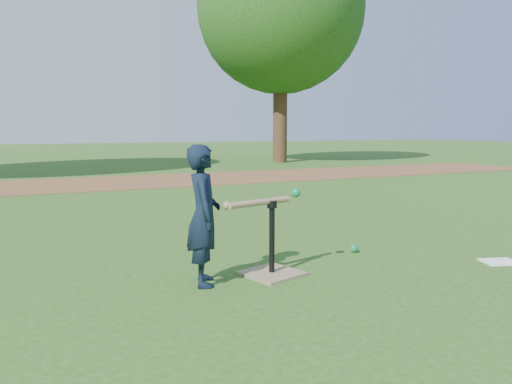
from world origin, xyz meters
name	(u,v)px	position (x,y,z in m)	size (l,w,h in m)	color
ground	(275,265)	(0.00, 0.00, 0.00)	(80.00, 80.00, 0.00)	#285116
dirt_strip	(118,182)	(0.00, 7.50, 0.01)	(24.00, 3.00, 0.01)	brown
child	(204,215)	(-0.74, -0.24, 0.54)	(0.39, 0.26, 1.07)	black
wiffle_ball_ground	(354,248)	(0.89, 0.07, 0.04)	(0.08, 0.08, 0.08)	#0C8442
clipboard	(499,262)	(1.85, -0.79, 0.01)	(0.30, 0.23, 0.01)	white
batting_tee	(272,261)	(-0.16, -0.24, 0.11)	(0.53, 0.53, 0.61)	#8E7B5A
swing_action	(264,201)	(-0.24, -0.26, 0.62)	(0.73, 0.20, 0.12)	#A27C5E
tree_right	(281,10)	(6.50, 12.00, 5.29)	(5.80, 5.80, 8.21)	#382316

